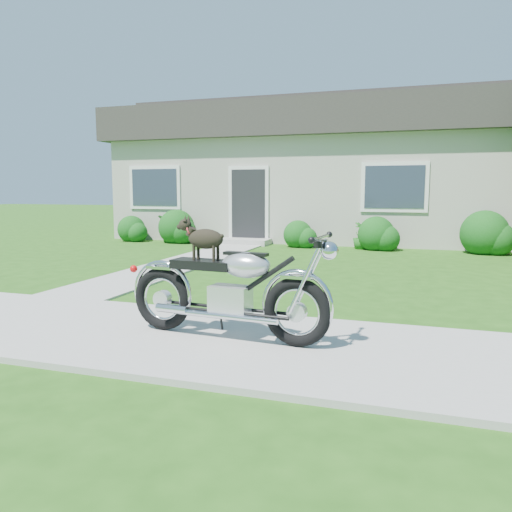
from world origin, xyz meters
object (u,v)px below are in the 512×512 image
Objects in this scene: house at (321,171)px; potted_plant_right at (361,236)px; motorcycle_with_dog at (229,287)px; potted_plant_left at (169,229)px.

house is 4.25m from potted_plant_right.
motorcycle_with_dog reaches higher than potted_plant_right.
motorcycle_with_dog is at bearing -83.46° from house.
potted_plant_right is (1.72, -3.44, -1.81)m from house.
motorcycle_with_dog is at bearing -92.34° from potted_plant_right.
potted_plant_right is 0.31× the size of motorcycle_with_dog.
house is at bearing 101.30° from motorcycle_with_dog.
house reaches higher than potted_plant_right.
potted_plant_left is 9.98m from motorcycle_with_dog.
potted_plant_left is 0.35× the size of motorcycle_with_dog.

